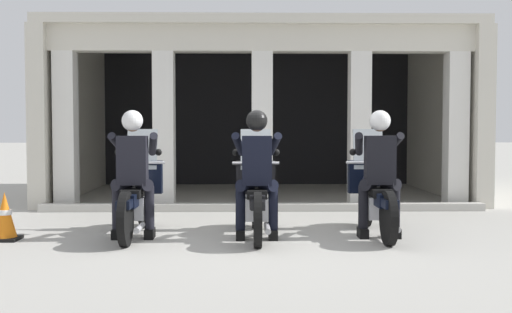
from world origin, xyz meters
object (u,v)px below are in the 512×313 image
object	(u,v)px
police_officer_left	(133,163)
police_officer_center	(257,163)
motorcycle_center	(256,196)
traffic_cone_flank	(5,217)
police_officer_right	(379,162)
motorcycle_left	(137,196)
motorcycle_right	(374,195)

from	to	relation	value
police_officer_left	police_officer_center	distance (m)	1.53
motorcycle_center	traffic_cone_flank	distance (m)	3.09
police_officer_right	traffic_cone_flank	bearing A→B (deg)	175.07
motorcycle_left	traffic_cone_flank	bearing A→B (deg)	-176.47
motorcycle_left	motorcycle_right	size ratio (longest dim) A/B	1.00
police_officer_left	traffic_cone_flank	distance (m)	1.68
motorcycle_left	traffic_cone_flank	xyz separation A→B (m)	(-1.54, -0.38, -0.21)
police_officer_left	traffic_cone_flank	xyz separation A→B (m)	(-1.54, -0.10, -0.65)
motorcycle_left	motorcycle_right	xyz separation A→B (m)	(3.05, -0.00, 0.00)
motorcycle_right	police_officer_right	world-z (taller)	police_officer_right
motorcycle_left	police_officer_center	world-z (taller)	police_officer_center
motorcycle_left	police_officer_center	xyz separation A→B (m)	(1.52, -0.37, 0.44)
motorcycle_left	police_officer_left	bearing A→B (deg)	-100.69
motorcycle_center	traffic_cone_flank	world-z (taller)	motorcycle_center
motorcycle_center	motorcycle_right	size ratio (longest dim) A/B	1.00
police_officer_left	motorcycle_center	xyz separation A→B (m)	(1.52, 0.19, -0.44)
police_officer_left	motorcycle_right	bearing A→B (deg)	-5.17
motorcycle_right	traffic_cone_flank	world-z (taller)	motorcycle_right
traffic_cone_flank	motorcycle_center	bearing A→B (deg)	5.47
motorcycle_left	motorcycle_center	size ratio (longest dim) A/B	1.00
police_officer_center	police_officer_right	bearing A→B (deg)	-2.92
motorcycle_right	police_officer_right	size ratio (longest dim) A/B	1.29
motorcycle_left	motorcycle_center	xyz separation A→B (m)	(1.52, -0.09, 0.00)
police_officer_center	motorcycle_right	xyz separation A→B (m)	(1.52, 0.37, -0.44)
police_officer_center	police_officer_right	distance (m)	1.53
police_officer_right	motorcycle_left	bearing A→B (deg)	168.48
motorcycle_left	police_officer_center	distance (m)	1.63
motorcycle_center	police_officer_center	size ratio (longest dim) A/B	1.29
motorcycle_right	traffic_cone_flank	size ratio (longest dim) A/B	3.46
police_officer_left	police_officer_center	world-z (taller)	same
police_officer_left	motorcycle_center	bearing A→B (deg)	-3.19
police_officer_right	motorcycle_center	bearing A→B (deg)	166.49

